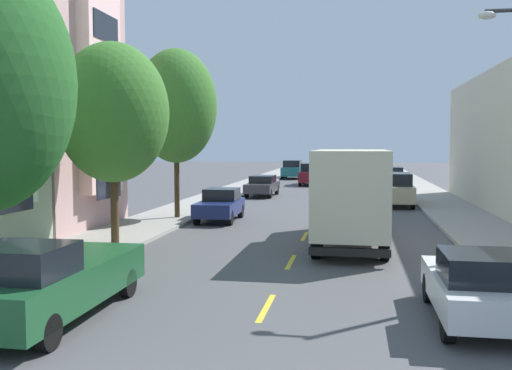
{
  "coord_description": "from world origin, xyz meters",
  "views": [
    {
      "loc": [
        1.87,
        -5.27,
        3.61
      ],
      "look_at": [
        -2.37,
        19.49,
        1.81
      ],
      "focal_mm": 40.18,
      "sensor_mm": 36.0,
      "label": 1
    }
  ],
  "objects_px": {
    "parked_suv_black": "(379,170)",
    "moving_burgundy_sedan": "(312,174)",
    "parked_wagon_orange": "(382,176)",
    "parked_suv_silver": "(389,179)",
    "parked_hatchback_navy": "(220,205)",
    "street_tree_second": "(113,113)",
    "street_tree_third": "(176,106)",
    "parked_suv_champagne": "(395,189)",
    "delivery_box_truck": "(351,191)",
    "parked_sedan_charcoal": "(262,185)",
    "parked_hatchback_white": "(478,286)",
    "parked_suv_teal": "(292,169)",
    "parked_pickup_forest": "(48,281)"
  },
  "relations": [
    {
      "from": "parked_hatchback_white",
      "to": "parked_pickup_forest",
      "type": "bearing_deg",
      "value": -171.63
    },
    {
      "from": "street_tree_third",
      "to": "parked_suv_silver",
      "type": "xyz_separation_m",
      "value": [
        10.89,
        17.43,
        -4.41
      ]
    },
    {
      "from": "parked_suv_champagne",
      "to": "parked_wagon_orange",
      "type": "height_order",
      "value": "parked_suv_champagne"
    },
    {
      "from": "parked_hatchback_navy",
      "to": "parked_suv_champagne",
      "type": "height_order",
      "value": "parked_suv_champagne"
    },
    {
      "from": "parked_suv_silver",
      "to": "parked_suv_teal",
      "type": "bearing_deg",
      "value": 118.98
    },
    {
      "from": "parked_hatchback_navy",
      "to": "parked_sedan_charcoal",
      "type": "bearing_deg",
      "value": 90.23
    },
    {
      "from": "street_tree_third",
      "to": "parked_suv_black",
      "type": "xyz_separation_m",
      "value": [
        10.85,
        33.21,
        -4.41
      ]
    },
    {
      "from": "parked_suv_silver",
      "to": "parked_pickup_forest",
      "type": "distance_m",
      "value": 34.0
    },
    {
      "from": "parked_hatchback_white",
      "to": "moving_burgundy_sedan",
      "type": "bearing_deg",
      "value": 99.05
    },
    {
      "from": "parked_hatchback_navy",
      "to": "parked_suv_champagne",
      "type": "bearing_deg",
      "value": 43.01
    },
    {
      "from": "street_tree_third",
      "to": "parked_suv_champagne",
      "type": "relative_size",
      "value": 1.64
    },
    {
      "from": "parked_suv_silver",
      "to": "parked_suv_black",
      "type": "distance_m",
      "value": 15.78
    },
    {
      "from": "parked_suv_silver",
      "to": "parked_hatchback_navy",
      "type": "height_order",
      "value": "parked_suv_silver"
    },
    {
      "from": "parked_wagon_orange",
      "to": "parked_suv_silver",
      "type": "bearing_deg",
      "value": -88.74
    },
    {
      "from": "parked_suv_silver",
      "to": "parked_suv_champagne",
      "type": "xyz_separation_m",
      "value": [
        -0.21,
        -9.27,
        0.0
      ]
    },
    {
      "from": "street_tree_second",
      "to": "parked_suv_silver",
      "type": "xyz_separation_m",
      "value": [
        10.89,
        24.63,
        -3.71
      ]
    },
    {
      "from": "parked_suv_champagne",
      "to": "parked_suv_silver",
      "type": "bearing_deg",
      "value": 88.73
    },
    {
      "from": "parked_hatchback_navy",
      "to": "parked_wagon_orange",
      "type": "relative_size",
      "value": 0.85
    },
    {
      "from": "parked_suv_silver",
      "to": "parked_sedan_charcoal",
      "type": "xyz_separation_m",
      "value": [
        -8.87,
        -4.36,
        -0.24
      ]
    },
    {
      "from": "parked_hatchback_navy",
      "to": "street_tree_third",
      "type": "bearing_deg",
      "value": -176.61
    },
    {
      "from": "parked_sedan_charcoal",
      "to": "parked_suv_teal",
      "type": "height_order",
      "value": "parked_suv_teal"
    },
    {
      "from": "street_tree_second",
      "to": "parked_hatchback_navy",
      "type": "xyz_separation_m",
      "value": [
        2.07,
        7.32,
        -3.94
      ]
    },
    {
      "from": "parked_suv_black",
      "to": "moving_burgundy_sedan",
      "type": "xyz_separation_m",
      "value": [
        -6.25,
        -8.68,
        0.0
      ]
    },
    {
      "from": "street_tree_third",
      "to": "parked_hatchback_white",
      "type": "height_order",
      "value": "street_tree_third"
    },
    {
      "from": "parked_sedan_charcoal",
      "to": "parked_hatchback_white",
      "type": "relative_size",
      "value": 1.13
    },
    {
      "from": "parked_hatchback_navy",
      "to": "parked_suv_champagne",
      "type": "xyz_separation_m",
      "value": [
        8.61,
        8.04,
        0.23
      ]
    },
    {
      "from": "parked_suv_champagne",
      "to": "parked_suv_black",
      "type": "height_order",
      "value": "same"
    },
    {
      "from": "parked_suv_black",
      "to": "moving_burgundy_sedan",
      "type": "distance_m",
      "value": 10.69
    },
    {
      "from": "parked_suv_black",
      "to": "moving_burgundy_sedan",
      "type": "height_order",
      "value": "same"
    },
    {
      "from": "delivery_box_truck",
      "to": "parked_wagon_orange",
      "type": "distance_m",
      "value": 30.35
    },
    {
      "from": "parked_suv_teal",
      "to": "parked_suv_champagne",
      "type": "bearing_deg",
      "value": -71.03
    },
    {
      "from": "parked_hatchback_white",
      "to": "parked_pickup_forest",
      "type": "relative_size",
      "value": 0.75
    },
    {
      "from": "parked_suv_silver",
      "to": "parked_sedan_charcoal",
      "type": "relative_size",
      "value": 1.07
    },
    {
      "from": "parked_wagon_orange",
      "to": "parked_pickup_forest",
      "type": "height_order",
      "value": "parked_pickup_forest"
    },
    {
      "from": "street_tree_second",
      "to": "parked_wagon_orange",
      "type": "height_order",
      "value": "street_tree_second"
    },
    {
      "from": "parked_suv_silver",
      "to": "parked_wagon_orange",
      "type": "xyz_separation_m",
      "value": [
        -0.16,
        7.27,
        -0.18
      ]
    },
    {
      "from": "parked_hatchback_navy",
      "to": "parked_suv_black",
      "type": "xyz_separation_m",
      "value": [
        8.77,
        33.09,
        0.23
      ]
    },
    {
      "from": "parked_wagon_orange",
      "to": "parked_suv_black",
      "type": "bearing_deg",
      "value": 89.24
    },
    {
      "from": "parked_suv_champagne",
      "to": "parked_hatchback_white",
      "type": "xyz_separation_m",
      "value": [
        0.07,
        -22.32,
        -0.23
      ]
    },
    {
      "from": "parked_hatchback_navy",
      "to": "moving_burgundy_sedan",
      "type": "distance_m",
      "value": 24.54
    },
    {
      "from": "street_tree_third",
      "to": "parked_sedan_charcoal",
      "type": "height_order",
      "value": "street_tree_third"
    },
    {
      "from": "parked_wagon_orange",
      "to": "parked_suv_teal",
      "type": "distance_m",
      "value": 12.51
    },
    {
      "from": "delivery_box_truck",
      "to": "parked_hatchback_white",
      "type": "height_order",
      "value": "delivery_box_truck"
    },
    {
      "from": "parked_hatchback_white",
      "to": "street_tree_second",
      "type": "bearing_deg",
      "value": 147.1
    },
    {
      "from": "delivery_box_truck",
      "to": "parked_sedan_charcoal",
      "type": "height_order",
      "value": "delivery_box_truck"
    },
    {
      "from": "parked_hatchback_white",
      "to": "parked_hatchback_navy",
      "type": "bearing_deg",
      "value": 121.31
    },
    {
      "from": "street_tree_third",
      "to": "parked_suv_champagne",
      "type": "height_order",
      "value": "street_tree_third"
    },
    {
      "from": "parked_hatchback_navy",
      "to": "parked_suv_teal",
      "type": "height_order",
      "value": "parked_suv_teal"
    },
    {
      "from": "street_tree_second",
      "to": "parked_hatchback_navy",
      "type": "distance_m",
      "value": 8.57
    },
    {
      "from": "parked_sedan_charcoal",
      "to": "parked_wagon_orange",
      "type": "relative_size",
      "value": 0.96
    }
  ]
}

